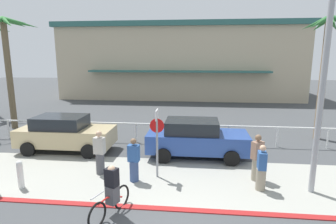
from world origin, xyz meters
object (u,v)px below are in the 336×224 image
Objects in this scene: pedestrian_1 at (134,162)px; streetlight_curb at (329,62)px; pedestrian_3 at (100,154)px; cyclist_red_0 at (111,192)px; car_tan_1 at (65,133)px; stop_sign_bike_lane at (157,134)px; palm_tree_1 at (6,42)px; bollard_2 at (20,174)px; car_blue_2 at (196,138)px; pedestrian_2 at (261,170)px; pedestrian_0 at (257,159)px; palm_tree_2 at (327,49)px.

streetlight_curb is at bearing -3.84° from pedestrian_1.
cyclist_red_0 is at bearing -64.41° from pedestrian_3.
car_tan_1 reaches higher than cyclist_red_0.
palm_tree_1 is (-9.92, 6.21, 3.59)m from stop_sign_bike_lane.
car_blue_2 reaches higher than bollard_2.
car_blue_2 is at bearing 31.76° from bollard_2.
cyclist_red_0 is (9.00, -8.84, -4.58)m from palm_tree_1.
bollard_2 is at bearing -86.20° from car_tan_1.
pedestrian_3 is (-3.61, -2.22, -0.08)m from car_blue_2.
bollard_2 is at bearing -174.89° from pedestrian_2.
streetlight_curb is at bearing -24.93° from palm_tree_1.
bollard_2 is 6.94m from car_blue_2.
palm_tree_1 reaches higher than pedestrian_3.
car_tan_1 is 2.55× the size of pedestrian_0.
palm_tree_2 is 1.48× the size of car_tan_1.
car_tan_1 is at bearing -35.84° from palm_tree_1.
streetlight_curb reaches higher than palm_tree_2.
pedestrian_0 is at bearing 7.05° from pedestrian_1.
pedestrian_0 is (-4.41, -5.71, -4.00)m from palm_tree_2.
pedestrian_3 is at bearing 32.02° from bollard_2.
palm_tree_2 is 3.75× the size of cyclist_red_0.
streetlight_curb is at bearing 16.19° from cyclist_red_0.
car_blue_2 reaches higher than cyclist_red_0.
stop_sign_bike_lane reaches higher than cyclist_red_0.
bollard_2 is at bearing 160.58° from cyclist_red_0.
car_tan_1 is 2.54× the size of cyclist_red_0.
palm_tree_2 reaches higher than car_tan_1.
cyclist_red_0 is at bearing -19.42° from bollard_2.
car_blue_2 is 2.58× the size of pedestrian_3.
pedestrian_3 is at bearing 115.59° from cyclist_red_0.
palm_tree_1 is at bearing 144.16° from car_tan_1.
car_blue_2 reaches higher than pedestrian_2.
pedestrian_2 is at bearing -26.91° from palm_tree_1.
car_blue_2 is (-6.59, -3.54, -3.93)m from palm_tree_2.
pedestrian_2 is at bearing -90.12° from pedestrian_0.
palm_tree_1 reaches higher than pedestrian_1.
pedestrian_0 is (8.08, 1.48, 0.28)m from bollard_2.
pedestrian_3 reaches higher than bollard_2.
car_blue_2 is (1.41, 2.27, -0.81)m from stop_sign_bike_lane.
car_tan_1 is 3.50m from pedestrian_3.
bollard_2 is 0.63× the size of pedestrian_2.
pedestrian_2 is (4.51, 1.98, 0.03)m from cyclist_red_0.
stop_sign_bike_lane is 0.58× the size of car_tan_1.
car_blue_2 is at bearing 135.14° from pedestrian_0.
pedestrian_1 is at bearing 177.21° from pedestrian_2.
cyclist_red_0 is at bearing -156.27° from pedestrian_2.
palm_tree_1 reaches higher than cyclist_red_0.
bollard_2 is at bearing -162.95° from stop_sign_bike_lane.
palm_tree_2 reaches higher than cyclist_red_0.
pedestrian_0 is (-1.65, 0.95, -3.48)m from streetlight_curb.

